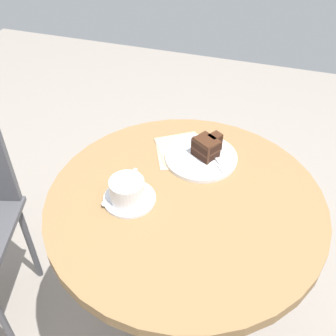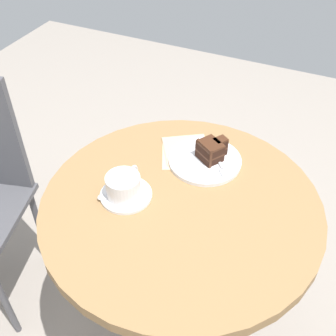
% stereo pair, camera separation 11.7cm
% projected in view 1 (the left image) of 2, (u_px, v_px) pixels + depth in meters
% --- Properties ---
extents(ground_plane, '(4.40, 4.40, 0.01)m').
position_uv_depth(ground_plane, '(180.00, 329.00, 1.61)').
color(ground_plane, gray).
rests_on(ground_plane, ground).
extents(cafe_table, '(0.76, 0.76, 0.71)m').
position_uv_depth(cafe_table, '(184.00, 229.00, 1.21)').
color(cafe_table, olive).
rests_on(cafe_table, ground).
extents(saucer, '(0.14, 0.14, 0.01)m').
position_uv_depth(saucer, '(130.00, 199.00, 1.13)').
color(saucer, white).
rests_on(saucer, cafe_table).
extents(coffee_cup, '(0.13, 0.09, 0.07)m').
position_uv_depth(coffee_cup, '(127.00, 189.00, 1.11)').
color(coffee_cup, white).
rests_on(coffee_cup, saucer).
extents(teaspoon, '(0.02, 0.11, 0.00)m').
position_uv_depth(teaspoon, '(115.00, 205.00, 1.11)').
color(teaspoon, silver).
rests_on(teaspoon, saucer).
extents(cake_plate, '(0.22, 0.22, 0.01)m').
position_uv_depth(cake_plate, '(203.00, 158.00, 1.26)').
color(cake_plate, white).
rests_on(cake_plate, cafe_table).
extents(cake_slice, '(0.10, 0.09, 0.06)m').
position_uv_depth(cake_slice, '(207.00, 147.00, 1.24)').
color(cake_slice, black).
rests_on(cake_slice, cake_plate).
extents(fork, '(0.12, 0.10, 0.00)m').
position_uv_depth(fork, '(217.00, 160.00, 1.24)').
color(fork, silver).
rests_on(fork, cake_plate).
extents(napkin, '(0.21, 0.20, 0.00)m').
position_uv_depth(napkin, '(181.00, 150.00, 1.29)').
color(napkin, tan).
rests_on(napkin, cafe_table).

